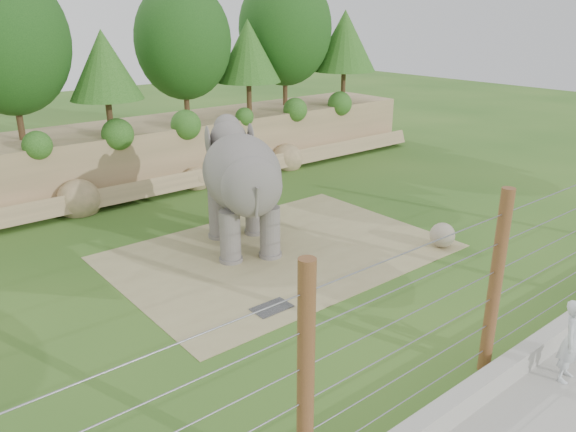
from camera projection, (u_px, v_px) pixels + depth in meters
ground at (335, 291)px, 15.09m from camera, size 90.00×90.00×0.00m
back_embankment at (136, 91)px, 23.28m from camera, size 30.00×5.52×8.77m
dirt_patch at (280, 252)px, 17.56m from camera, size 10.00×7.00×0.02m
drain_grate at (272, 308)px, 14.20m from camera, size 1.00×0.60×0.03m
elephant at (242, 190)px, 17.32m from camera, size 3.64×5.08×3.78m
stone_ball at (442, 235)px, 17.78m from camera, size 0.79×0.79×0.79m
retaining_wall at (507, 370)px, 11.38m from camera, size 26.00×0.35×0.50m
barrier_fence at (495, 284)px, 11.14m from camera, size 20.26×0.26×4.00m
zookeeper at (572, 341)px, 11.21m from camera, size 0.71×0.53×1.77m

